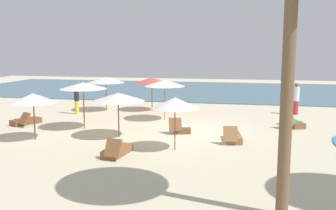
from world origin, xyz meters
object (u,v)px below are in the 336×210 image
Objects in this scene: umbrella_7 at (165,83)px; umbrella_0 at (83,86)px; lounger_3 at (233,137)px; lounger_2 at (26,121)px; lounger_5 at (292,123)px; person_0 at (77,98)px; umbrella_1 at (33,98)px; lounger_0 at (117,151)px; person_3 at (296,99)px; lounger_1 at (182,127)px; umbrella_6 at (152,80)px; umbrella_2 at (106,80)px; umbrella_4 at (118,97)px; umbrella_5 at (175,103)px.

umbrella_0 is at bearing -138.36° from umbrella_7.
umbrella_7 is 5.81m from lounger_3.
lounger_2 is 13.39m from lounger_5.
umbrella_0 is 1.24× the size of person_0.
umbrella_1 is 1.17× the size of lounger_0.
umbrella_0 is 3.88m from lounger_2.
person_3 is at bearing 65.25° from lounger_3.
umbrella_7 reaches higher than lounger_1.
umbrella_6 is 8.78m from lounger_5.
umbrella_2 is (-0.84, 5.19, -0.17)m from umbrella_0.
umbrella_4 reaches higher than person_0.
umbrella_0 reaches higher than umbrella_2.
umbrella_1 is 1.07× the size of person_3.
umbrella_6 reaches higher than lounger_5.
umbrella_5 is 9.09m from lounger_2.
umbrella_1 is at bearing -114.62° from umbrella_0.
umbrella_5 is (2.79, -1.59, 0.05)m from umbrella_4.
person_3 is at bearing 4.98° from umbrella_2.
umbrella_4 is 1.23× the size of person_3.
umbrella_6 is 6.31m from lounger_1.
person_0 is at bearing 174.11° from lounger_5.
lounger_0 is 0.96× the size of lounger_1.
umbrella_2 is at bearing -175.02° from person_3.
lounger_2 is (-6.40, 4.41, 0.01)m from lounger_0.
umbrella_2 is 2.82m from umbrella_6.
umbrella_6 is at bearing 117.12° from lounger_1.
umbrella_0 is 0.98× the size of umbrella_2.
umbrella_0 is 12.18m from person_3.
umbrella_0 is 1.03× the size of umbrella_6.
umbrella_2 is at bearing 125.75° from umbrella_5.
lounger_0 is (1.14, -9.85, -1.72)m from umbrella_6.
umbrella_2 reaches higher than lounger_0.
umbrella_4 is 1.29× the size of lounger_5.
person_0 is at bearing 136.89° from umbrella_5.
lounger_5 is at bearing 47.91° from umbrella_5.
lounger_3 is (8.24, 1.43, -1.61)m from umbrella_1.
lounger_3 is 0.96× the size of lounger_5.
umbrella_2 is at bearing 47.70° from person_0.
umbrella_5 is (6.11, -0.40, 0.03)m from umbrella_1.
umbrella_5 is 0.93× the size of umbrella_6.
person_3 reaches higher than lounger_5.
person_3 is (10.44, 6.17, -1.15)m from umbrella_0.
lounger_5 is at bearing 52.45° from lounger_3.
umbrella_7 is at bearing 74.94° from umbrella_4.
umbrella_6 reaches higher than lounger_0.
umbrella_5 is at bearing -121.12° from person_3.
person_0 reaches higher than lounger_3.
person_0 is (-4.32, 5.06, -0.83)m from umbrella_4.
umbrella_6 is at bearing -177.62° from person_3.
umbrella_5 is at bearing -21.35° from lounger_2.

